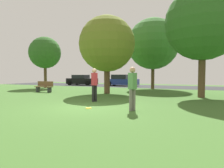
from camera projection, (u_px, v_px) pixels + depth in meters
The scene contains 12 objects.
ground_plane at pixel (88, 107), 9.08m from camera, with size 44.00×44.00×0.00m, color #3D6628.
road_strip at pixel (157, 87), 23.73m from camera, with size 44.00×6.40×0.01m, color #28282B.
oak_tree_left at pixel (203, 23), 12.62m from camera, with size 4.73×4.73×7.10m.
oak_tree_right at pixel (153, 44), 20.01m from camera, with size 5.13×5.13×7.10m.
birch_tree_lone at pixel (45, 53), 21.68m from camera, with size 3.42×3.42×5.54m.
maple_tree_far at pixel (107, 44), 15.35m from camera, with size 4.30×4.30×5.98m.
person_thrower at pixel (94, 83), 10.83m from camera, with size 0.39×0.36×1.81m.
person_catcher at pixel (132, 86), 8.17m from camera, with size 0.39×0.36×1.80m.
frisbee_disc at pixel (89, 108), 8.74m from camera, with size 0.27×0.27×0.03m, color yellow.
parked_car_black at pixel (82, 80), 27.45m from camera, with size 4.05×2.05×1.39m.
parked_car_blue at pixel (122, 81), 25.67m from camera, with size 4.16×2.02×1.43m.
park_bench at pixel (44, 87), 16.56m from camera, with size 1.60×0.45×0.90m.
Camera 1 is at (4.58, -7.84, 1.51)m, focal length 32.01 mm.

